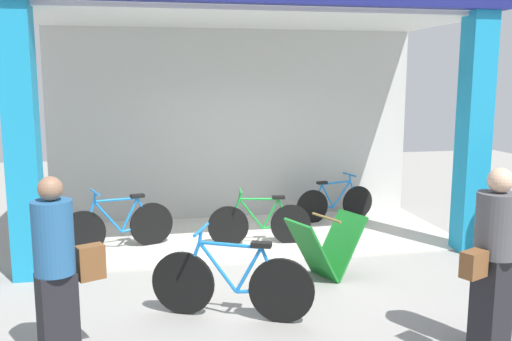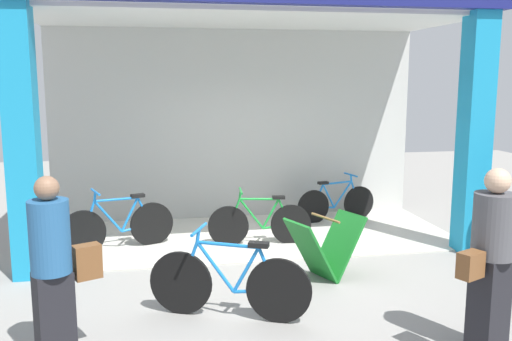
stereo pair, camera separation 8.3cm
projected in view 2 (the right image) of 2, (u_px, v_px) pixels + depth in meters
ground_plane at (265, 262)px, 7.42m from camera, size 20.61×20.61×0.00m
shop_facade at (247, 91)px, 8.40m from camera, size 6.50×2.90×4.19m
bicycle_inside_0 at (260, 223)px, 8.15m from camera, size 1.53×0.42×0.84m
bicycle_inside_1 at (336, 203)px, 9.53m from camera, size 1.46×0.43×0.82m
bicycle_inside_2 at (119, 226)px, 7.90m from camera, size 1.57×0.61×0.90m
bicycle_parked_0 at (229, 283)px, 5.64m from camera, size 1.60×0.69×0.94m
sandwich_board_sign at (325, 247)px, 6.80m from camera, size 1.04×0.82×0.78m
pedestrian_0 at (54, 270)px, 4.63m from camera, size 0.62×0.46×1.66m
pedestrian_2 at (491, 259)px, 4.85m from camera, size 0.67×0.49×1.68m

